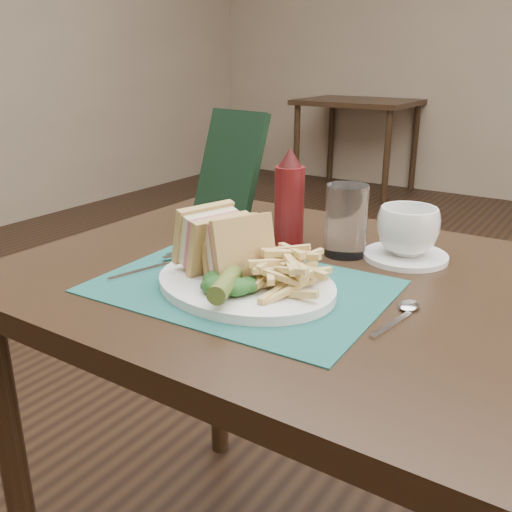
# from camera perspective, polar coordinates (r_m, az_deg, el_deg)

# --- Properties ---
(floor) EXTENTS (7.00, 7.00, 0.00)m
(floor) POSITION_cam_1_polar(r_m,az_deg,el_deg) (1.76, 11.18, -19.50)
(floor) COLOR black
(floor) RESTS_ON ground
(table_main) EXTENTS (0.90, 0.75, 0.75)m
(table_main) POSITION_cam_1_polar(r_m,az_deg,el_deg) (1.17, 2.37, -18.62)
(table_main) COLOR black
(table_main) RESTS_ON ground
(table_bg_left) EXTENTS (0.90, 0.75, 0.75)m
(table_bg_left) POSITION_cam_1_polar(r_m,az_deg,el_deg) (4.90, 9.99, 10.79)
(table_bg_left) COLOR black
(table_bg_left) RESTS_ON ground
(placemat) EXTENTS (0.46, 0.34, 0.00)m
(placemat) POSITION_cam_1_polar(r_m,az_deg,el_deg) (0.90, -1.43, -3.04)
(placemat) COLOR #19524A
(placemat) RESTS_ON table_main
(plate) EXTENTS (0.33, 0.28, 0.01)m
(plate) POSITION_cam_1_polar(r_m,az_deg,el_deg) (0.89, -1.07, -2.81)
(plate) COLOR white
(plate) RESTS_ON placemat
(sandwich_half_a) EXTENTS (0.10, 0.12, 0.11)m
(sandwich_half_a) POSITION_cam_1_polar(r_m,az_deg,el_deg) (0.94, -5.31, 2.13)
(sandwich_half_a) COLOR tan
(sandwich_half_a) RESTS_ON plate
(sandwich_half_b) EXTENTS (0.11, 0.12, 0.10)m
(sandwich_half_b) POSITION_cam_1_polar(r_m,az_deg,el_deg) (0.90, -2.49, 1.38)
(sandwich_half_b) COLOR tan
(sandwich_half_b) RESTS_ON plate
(kale_garnish) EXTENTS (0.11, 0.08, 0.03)m
(kale_garnish) POSITION_cam_1_polar(r_m,az_deg,el_deg) (0.83, -2.64, -2.88)
(kale_garnish) COLOR #163E17
(kale_garnish) RESTS_ON plate
(pickle_spear) EXTENTS (0.07, 0.12, 0.03)m
(pickle_spear) POSITION_cam_1_polar(r_m,az_deg,el_deg) (0.82, -2.88, -2.54)
(pickle_spear) COLOR #4A5E23
(pickle_spear) RESTS_ON plate
(fries_pile) EXTENTS (0.18, 0.20, 0.06)m
(fries_pile) POSITION_cam_1_polar(r_m,az_deg,el_deg) (0.86, 3.11, -0.98)
(fries_pile) COLOR #D6B86B
(fries_pile) RESTS_ON plate
(fork) EXTENTS (0.08, 0.17, 0.01)m
(fork) POSITION_cam_1_polar(r_m,az_deg,el_deg) (1.00, -10.27, -0.75)
(fork) COLOR silver
(fork) RESTS_ON placemat
(spoon) EXTENTS (0.06, 0.15, 0.01)m
(spoon) POSITION_cam_1_polar(r_m,az_deg,el_deg) (0.82, 14.05, -5.84)
(spoon) COLOR silver
(spoon) RESTS_ON table_main
(saucer) EXTENTS (0.20, 0.20, 0.01)m
(saucer) POSITION_cam_1_polar(r_m,az_deg,el_deg) (1.06, 14.71, -0.01)
(saucer) COLOR white
(saucer) RESTS_ON table_main
(coffee_cup) EXTENTS (0.14, 0.14, 0.09)m
(coffee_cup) POSITION_cam_1_polar(r_m,az_deg,el_deg) (1.05, 14.93, 2.46)
(coffee_cup) COLOR white
(coffee_cup) RESTS_ON saucer
(drinking_glass) EXTENTS (0.10, 0.10, 0.13)m
(drinking_glass) POSITION_cam_1_polar(r_m,az_deg,el_deg) (1.04, 9.00, 3.53)
(drinking_glass) COLOR white
(drinking_glass) RESTS_ON table_main
(ketchup_bottle) EXTENTS (0.07, 0.07, 0.19)m
(ketchup_bottle) POSITION_cam_1_polar(r_m,az_deg,el_deg) (1.09, 3.35, 5.97)
(ketchup_bottle) COLOR #530E0F
(ketchup_bottle) RESTS_ON table_main
(check_presenter) EXTENTS (0.16, 0.11, 0.24)m
(check_presenter) POSITION_cam_1_polar(r_m,az_deg,el_deg) (1.19, -2.72, 8.52)
(check_presenter) COLOR black
(check_presenter) RESTS_ON table_main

